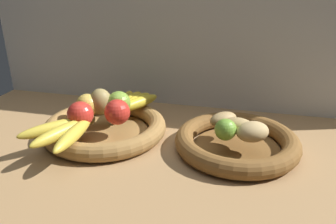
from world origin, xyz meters
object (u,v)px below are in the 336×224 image
(apple_red_right, at_px, (117,112))
(banana_bunch_front, at_px, (65,131))
(apple_golden_left, at_px, (87,105))
(potato_oblong, at_px, (223,119))
(apple_red_front, at_px, (80,114))
(banana_bunch_back, at_px, (132,102))
(potato_small, at_px, (252,132))
(potato_large, at_px, (238,126))
(apple_green_back, at_px, (119,103))
(lime_near, at_px, (225,130))
(pear_brown, at_px, (101,102))
(fruit_bowl_left, at_px, (105,128))
(fruit_bowl_right, at_px, (237,142))

(apple_red_right, relative_size, banana_bunch_front, 0.35)
(apple_golden_left, xyz_separation_m, potato_oblong, (0.38, 0.02, -0.01))
(apple_red_front, distance_m, potato_oblong, 0.38)
(banana_bunch_back, height_order, potato_small, potato_small)
(apple_red_front, height_order, potato_large, apple_red_front)
(banana_bunch_front, height_order, potato_oblong, potato_oblong)
(apple_green_back, relative_size, lime_near, 1.27)
(potato_oblong, bearing_deg, pear_brown, 179.98)
(apple_green_back, height_order, potato_oblong, apple_green_back)
(potato_oblong, height_order, lime_near, lime_near)
(apple_golden_left, bearing_deg, apple_green_back, 21.96)
(fruit_bowl_left, distance_m, apple_golden_left, 0.08)
(fruit_bowl_right, xyz_separation_m, potato_large, (0.00, -0.00, 0.05))
(banana_bunch_back, distance_m, potato_small, 0.38)
(potato_small, xyz_separation_m, potato_large, (-0.04, 0.04, -0.00))
(fruit_bowl_left, bearing_deg, apple_green_back, 59.93)
(lime_near, bearing_deg, apple_golden_left, 171.97)
(fruit_bowl_left, height_order, apple_golden_left, apple_golden_left)
(apple_green_back, bearing_deg, apple_red_right, -71.72)
(fruit_bowl_left, relative_size, banana_bunch_back, 2.03)
(apple_green_back, distance_m, banana_bunch_back, 0.07)
(fruit_bowl_right, height_order, apple_golden_left, apple_golden_left)
(fruit_bowl_left, xyz_separation_m, banana_bunch_back, (0.04, 0.11, 0.04))
(fruit_bowl_left, xyz_separation_m, apple_red_front, (-0.04, -0.06, 0.06))
(potato_oblong, bearing_deg, apple_golden_left, -177.25)
(apple_red_right, distance_m, apple_red_front, 0.10)
(apple_red_right, xyz_separation_m, apple_green_back, (-0.02, 0.07, -0.00))
(apple_red_right, distance_m, banana_bunch_front, 0.14)
(fruit_bowl_right, distance_m, banana_bunch_back, 0.34)
(fruit_bowl_left, bearing_deg, apple_red_front, -124.47)
(potato_oblong, bearing_deg, potato_large, -37.87)
(fruit_bowl_right, height_order, pear_brown, pear_brown)
(banana_bunch_back, bearing_deg, pear_brown, -130.66)
(apple_green_back, height_order, potato_large, apple_green_back)
(apple_red_front, relative_size, banana_bunch_front, 0.34)
(apple_red_right, bearing_deg, fruit_bowl_left, 157.19)
(apple_green_back, relative_size, potato_large, 0.82)
(fruit_bowl_left, xyz_separation_m, potato_large, (0.36, -0.00, 0.05))
(apple_red_front, bearing_deg, apple_golden_left, 102.57)
(banana_bunch_front, xyz_separation_m, lime_near, (0.39, 0.08, 0.01))
(apple_red_right, relative_size, pear_brown, 0.90)
(fruit_bowl_right, relative_size, apple_red_front, 4.62)
(apple_golden_left, xyz_separation_m, potato_large, (0.42, -0.01, -0.01))
(potato_large, bearing_deg, fruit_bowl_right, 90.00)
(fruit_bowl_right, xyz_separation_m, apple_red_right, (-0.32, -0.02, 0.06))
(potato_small, distance_m, lime_near, 0.06)
(fruit_bowl_left, xyz_separation_m, lime_near, (0.34, -0.04, 0.05))
(potato_small, bearing_deg, fruit_bowl_left, 174.96)
(fruit_bowl_left, height_order, potato_oblong, potato_oblong)
(fruit_bowl_left, bearing_deg, banana_bunch_front, -112.12)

